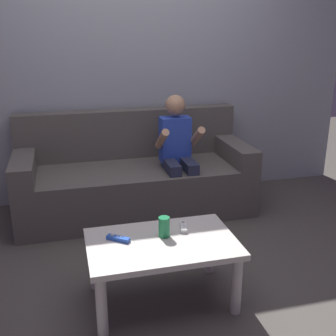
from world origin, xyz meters
TOP-DOWN VIEW (x-y plane):
  - ground_plane at (0.00, 0.00)m, footprint 8.44×8.44m
  - wall_back at (0.00, 1.48)m, footprint 4.22×0.05m
  - couch at (-0.09, 1.09)m, footprint 2.00×0.80m
  - person_seated_on_couch at (0.26, 0.90)m, footprint 0.36×0.44m
  - coffee_table at (-0.16, -0.27)m, footprint 0.86×0.55m
  - game_remote_blue_near_edge at (-0.41, -0.20)m, footprint 0.13×0.11m
  - game_remote_white_center at (-0.00, -0.15)m, footprint 0.07×0.14m
  - soda_can at (-0.14, -0.22)m, footprint 0.07×0.07m

SIDE VIEW (x-z plane):
  - ground_plane at x=0.00m, z-range 0.00..0.00m
  - couch at x=-0.09m, z-range -0.13..0.73m
  - coffee_table at x=-0.16m, z-range 0.13..0.53m
  - game_remote_blue_near_edge at x=-0.41m, z-range 0.39..0.42m
  - game_remote_white_center at x=0.00m, z-range 0.39..0.42m
  - soda_can at x=-0.14m, z-range 0.40..0.52m
  - person_seated_on_couch at x=0.26m, z-range 0.07..1.10m
  - wall_back at x=0.00m, z-range 0.00..2.50m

